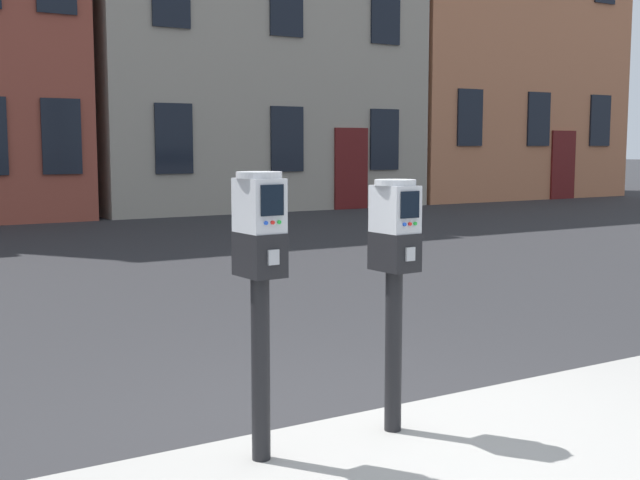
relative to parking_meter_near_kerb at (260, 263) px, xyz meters
The scene contains 3 objects.
ground_plane 1.35m from the parking_meter_near_kerb, ahead, with size 160.00×160.00×0.00m, color #28282B.
parking_meter_near_kerb is the anchor object (origin of this frame).
parking_meter_twin_adjacent 0.79m from the parking_meter_near_kerb, ahead, with size 0.23×0.26×1.33m.
Camera 1 is at (-2.50, -3.53, 1.65)m, focal length 45.90 mm.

